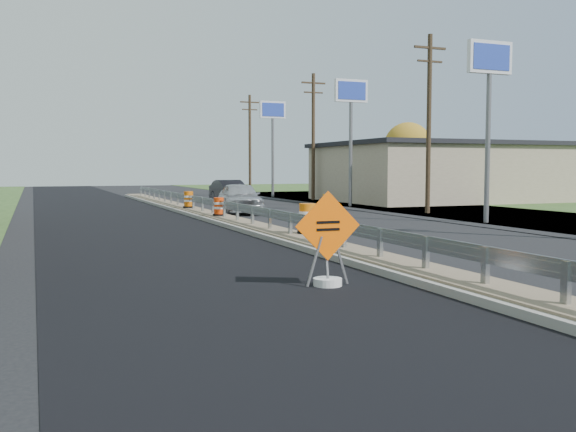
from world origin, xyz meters
name	(u,v)px	position (x,y,z in m)	size (l,w,h in m)	color
ground	(290,240)	(0.00, 0.00, 0.00)	(140.00, 140.00, 0.00)	black
milled_overlay	(119,221)	(-4.40, 10.00, 0.01)	(7.20, 120.00, 0.01)	black
median	(224,219)	(0.00, 8.00, 0.11)	(1.60, 55.00, 0.23)	gray
guardrail	(218,205)	(0.00, 9.00, 0.73)	(0.10, 46.15, 0.72)	silver
retail_building_near	(452,172)	(20.99, 20.00, 2.16)	(18.50, 12.50, 4.27)	tan
pylon_sign_south	(489,74)	(10.50, 3.00, 6.48)	(2.20, 0.30, 7.90)	slate
pylon_sign_mid	(351,103)	(10.50, 16.00, 6.48)	(2.20, 0.30, 7.90)	slate
pylon_sign_north	(273,119)	(10.50, 30.00, 6.48)	(2.20, 0.30, 7.90)	slate
utility_pole_smid	(429,120)	(11.50, 9.00, 4.93)	(1.90, 0.26, 9.40)	#473523
utility_pole_nmid	(313,134)	(11.50, 24.00, 4.93)	(1.90, 0.26, 9.40)	#473523
utility_pole_north	(250,142)	(11.50, 39.00, 4.93)	(1.90, 0.26, 9.40)	#473523
tree_far_yellow	(408,146)	(26.00, 34.00, 4.54)	(4.62, 4.62, 6.86)	#473523
caution_sign	(328,262)	(-2.42, -8.06, 0.50)	(1.43, 0.59, 1.97)	white
barrel_median_near	(307,219)	(0.55, -0.18, 0.71)	(0.69, 0.69, 1.01)	black
barrel_median_mid	(219,207)	(-0.04, 8.77, 0.63)	(0.57, 0.57, 0.84)	black
barrel_median_far	(189,200)	(-0.01, 15.08, 0.67)	(0.62, 0.62, 0.91)	black
barrel_shoulder_mid	(326,201)	(9.20, 16.81, 0.37)	(0.53, 0.53, 0.78)	black
car_silver	(240,198)	(2.30, 12.95, 0.83)	(1.97, 4.90, 1.67)	#BBBBC0
car_dark_mid	(230,191)	(4.95, 23.72, 0.79)	(1.67, 4.79, 1.58)	black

